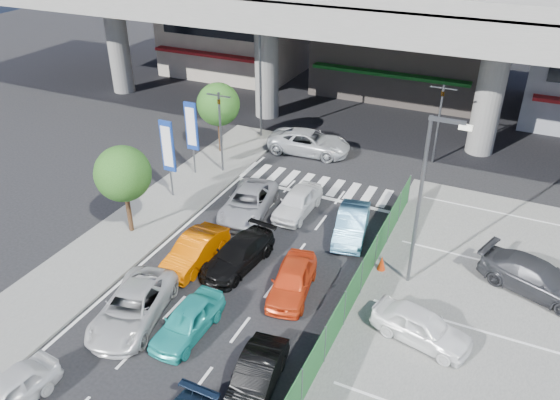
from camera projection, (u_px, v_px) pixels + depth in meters
The scene contains 29 objects.
ground at pixel (207, 318), 22.71m from camera, with size 120.00×120.00×0.00m, color black.
parking_lot at pixel (489, 370), 20.23m from camera, with size 12.00×28.00×0.06m, color #5A5A58.
sidewalk_left at pixel (132, 231), 28.39m from camera, with size 4.00×30.00×0.12m, color #5A5A58.
fence_run at pixel (336, 324), 21.10m from camera, with size 0.16×22.00×1.80m, color #1F5C29, non-canonical shape.
expressway at pixel (375, 8), 35.63m from camera, with size 64.00×14.00×10.75m.
building_west at pixel (236, 0), 50.46m from camera, with size 12.00×10.90×13.00m.
building_center at pixel (412, 1), 44.88m from camera, with size 14.00×10.90×15.00m.
traffic_light_left at pixel (220, 113), 32.45m from camera, with size 1.60×1.24×5.20m.
traffic_light_right at pixel (441, 105), 33.66m from camera, with size 1.60×1.24×5.20m.
street_lamp_right at pixel (425, 190), 22.42m from camera, with size 1.65×0.22×8.00m.
street_lamp_left at pixel (263, 72), 36.80m from camera, with size 1.65×0.22×8.00m.
signboard_near at pixel (168, 149), 30.11m from camera, with size 0.80×0.14×4.70m.
signboard_far at pixel (192, 129), 32.61m from camera, with size 0.80×0.14×4.70m.
tree_near at pixel (123, 174), 26.74m from camera, with size 2.80×2.80×4.80m.
tree_far at pixel (218, 105), 35.28m from camera, with size 2.80×2.80×4.80m.
van_white_back_left at pixel (6, 394), 18.53m from camera, with size 1.51×3.75×1.28m, color white.
sedan_white_mid_left at pixel (133, 307), 22.29m from camera, with size 2.29×4.97×1.38m, color silver.
taxi_teal_mid at pixel (188, 320), 21.65m from camera, with size 1.55×3.84×1.31m, color #25AFAA.
hatch_black_mid_right at pixel (256, 377), 19.18m from camera, with size 1.35×3.86×1.27m, color black.
taxi_orange_left at pixel (195, 251), 25.76m from camera, with size 1.46×4.19×1.38m, color #CC5300.
sedan_black_mid at pixel (238, 254), 25.57m from camera, with size 1.82×4.48×1.30m, color black.
taxi_orange_right at pixel (292, 280), 23.83m from camera, with size 1.63×4.05×1.38m, color red.
wagon_silver_front_left at pixel (248, 203), 29.68m from camera, with size 2.29×4.97×1.38m, color #9C9DA3.
sedan_white_front_mid at pixel (298, 202), 29.76m from camera, with size 1.63×4.05×1.38m, color white.
kei_truck_front_right at pixel (352, 224), 27.77m from camera, with size 1.46×4.19×1.38m, color #599BC4.
crossing_wagon_silver at pixel (309, 142), 36.51m from camera, with size 2.53×5.48×1.52m, color #B7BBC0.
parked_sedan_white at pixel (421, 326), 21.25m from camera, with size 1.60×3.97×1.35m, color white.
parked_sedan_dgrey at pixel (536, 278), 23.84m from camera, with size 2.00×4.91×1.42m, color #333539.
traffic_cone at pixel (382, 263), 25.35m from camera, with size 0.39×0.39×0.75m, color red.
Camera 1 is at (10.07, -14.32, 15.60)m, focal length 35.00 mm.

